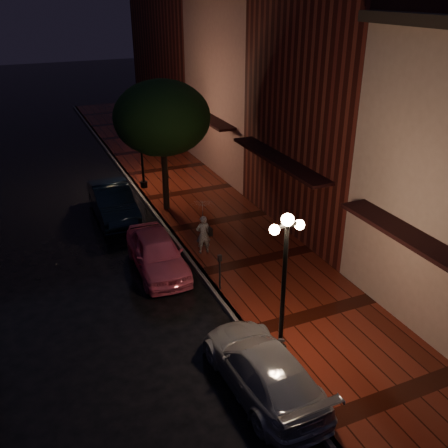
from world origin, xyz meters
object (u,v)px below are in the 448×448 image
pink_car (157,253)px  silver_car (263,368)px  streetlamp_near (284,280)px  woman_with_umbrella (203,219)px  parking_meter (220,269)px  navy_car (113,202)px  streetlamp_far (141,140)px  street_tree (162,120)px

pink_car → silver_car: pink_car is taller
streetlamp_near → silver_car: streetlamp_near is taller
streetlamp_near → pink_car: (-1.67, 6.04, -1.89)m
pink_car → woman_with_umbrella: woman_with_umbrella is taller
woman_with_umbrella → parking_meter: woman_with_umbrella is taller
navy_car → woman_with_umbrella: (2.40, -4.90, 0.82)m
navy_car → woman_with_umbrella: woman_with_umbrella is taller
silver_car → pink_car: bearing=-85.8°
pink_car → streetlamp_far: bearing=80.0°
streetlamp_near → woman_with_umbrella: size_ratio=2.01×
streetlamp_near → woman_with_umbrella: 6.46m
streetlamp_near → navy_car: (-2.14, 11.27, -1.85)m
woman_with_umbrella → silver_car: bearing=87.6°
navy_car → parking_meter: (1.94, -7.54, 0.20)m
silver_car → parking_meter: size_ratio=3.43×
silver_car → streetlamp_near: bearing=-142.2°
streetlamp_far → navy_car: 3.93m
pink_car → navy_car: bearing=97.0°
navy_car → woman_with_umbrella: size_ratio=2.12×
streetlamp_near → streetlamp_far: size_ratio=1.00×
streetlamp_far → parking_meter: 10.40m
streetlamp_near → woman_with_umbrella: streetlamp_near is taller
pink_car → woman_with_umbrella: size_ratio=1.94×
streetlamp_near → street_tree: 11.12m
streetlamp_near → streetlamp_far: (0.00, 14.00, 0.00)m
street_tree → silver_car: (-1.21, -11.78, -3.59)m
pink_car → silver_car: size_ratio=0.92×
streetlamp_far → woman_with_umbrella: size_ratio=2.01×
street_tree → navy_car: bearing=173.3°
streetlamp_far → navy_car: size_ratio=0.95×
pink_car → parking_meter: (1.47, -2.31, 0.24)m
pink_car → woman_with_umbrella: (1.93, 0.33, 0.86)m
navy_car → silver_car: size_ratio=1.01×
streetlamp_far → navy_car: streetlamp_far is taller
streetlamp_far → street_tree: bearing=-85.1°
pink_car → woman_with_umbrella: 2.13m
street_tree → pink_car: 6.38m
street_tree → parking_meter: size_ratio=4.40×
streetlamp_near → streetlamp_far: bearing=90.0°
silver_car → woman_with_umbrella: 7.31m
streetlamp_far → street_tree: size_ratio=0.74×
streetlamp_near → silver_car: size_ratio=0.95×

